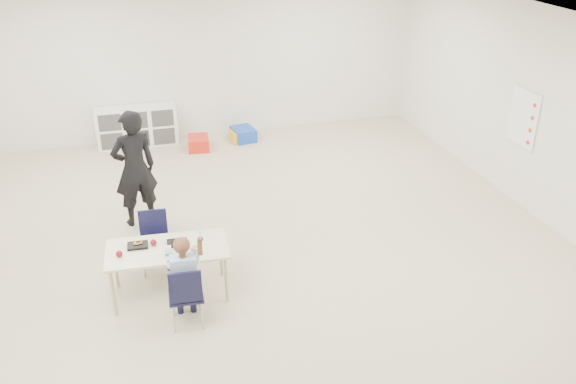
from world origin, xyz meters
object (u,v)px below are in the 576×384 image
object	(u,v)px
chair_near	(186,294)
child	(184,277)
cubby_shelf	(137,126)
table	(170,271)
adult	(134,168)

from	to	relation	value
chair_near	child	size ratio (longest dim) A/B	0.63
chair_near	cubby_shelf	xyz separation A→B (m)	(-0.20, 5.31, -0.01)
table	chair_near	world-z (taller)	chair_near
table	chair_near	xyz separation A→B (m)	(0.11, -0.56, 0.06)
chair_near	cubby_shelf	world-z (taller)	chair_near
child	adult	xyz separation A→B (m)	(-0.35, 2.37, 0.23)
adult	table	bearing A→B (deg)	81.99
cubby_shelf	adult	size ratio (longest dim) A/B	0.87
child	adult	size ratio (longest dim) A/B	0.71
chair_near	adult	bearing A→B (deg)	102.14
chair_near	cubby_shelf	distance (m)	5.31
table	adult	distance (m)	1.89
adult	chair_near	bearing A→B (deg)	82.97
table	child	xyz separation A→B (m)	(0.11, -0.56, 0.27)
cubby_shelf	adult	xyz separation A→B (m)	(-0.14, -2.94, 0.45)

